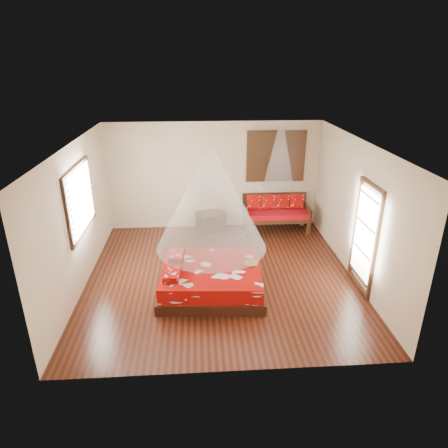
# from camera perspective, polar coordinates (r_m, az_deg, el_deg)

# --- Properties ---
(room) EXTENTS (5.54, 5.54, 2.84)m
(room) POSITION_cam_1_polar(r_m,az_deg,el_deg) (7.84, -0.53, 1.39)
(room) COLOR black
(room) RESTS_ON ground
(bed) EXTENTS (2.11, 1.93, 0.63)m
(bed) POSITION_cam_1_polar(r_m,az_deg,el_deg) (7.88, -1.86, -7.81)
(bed) COLOR black
(bed) RESTS_ON floor
(daybed) EXTENTS (1.71, 0.76, 0.94)m
(daybed) POSITION_cam_1_polar(r_m,az_deg,el_deg) (10.57, 7.40, 1.82)
(daybed) COLOR black
(daybed) RESTS_ON floor
(storage_chest) EXTENTS (0.86, 0.75, 0.50)m
(storage_chest) POSITION_cam_1_polar(r_m,az_deg,el_deg) (10.54, -1.85, 0.38)
(storage_chest) COLOR black
(storage_chest) RESTS_ON floor
(shutter_panel) EXTENTS (1.52, 0.06, 1.32)m
(shutter_panel) POSITION_cam_1_polar(r_m,az_deg,el_deg) (10.48, 7.43, 9.55)
(shutter_panel) COLOR black
(shutter_panel) RESTS_ON wall_back
(window_left) EXTENTS (0.10, 1.74, 1.34)m
(window_left) POSITION_cam_1_polar(r_m,az_deg,el_deg) (8.24, -19.82, 3.28)
(window_left) COLOR black
(window_left) RESTS_ON wall_left
(glazed_door) EXTENTS (0.08, 1.02, 2.16)m
(glazed_door) POSITION_cam_1_polar(r_m,az_deg,el_deg) (8.05, 19.44, -1.95)
(glazed_door) COLOR black
(glazed_door) RESTS_ON floor
(wine_tray) EXTENTS (0.27, 0.27, 0.22)m
(wine_tray) POSITION_cam_1_polar(r_m,az_deg,el_deg) (7.86, 3.90, -5.38)
(wine_tray) COLOR brown
(wine_tray) RESTS_ON bed
(mosquito_net_main) EXTENTS (2.06, 2.06, 1.80)m
(mosquito_net_main) POSITION_cam_1_polar(r_m,az_deg,el_deg) (7.20, -1.89, 3.22)
(mosquito_net_main) COLOR white
(mosquito_net_main) RESTS_ON ceiling
(mosquito_net_daybed) EXTENTS (0.78, 0.78, 1.50)m
(mosquito_net_daybed) POSITION_cam_1_polar(r_m,az_deg,el_deg) (10.02, 7.97, 9.49)
(mosquito_net_daybed) COLOR white
(mosquito_net_daybed) RESTS_ON ceiling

